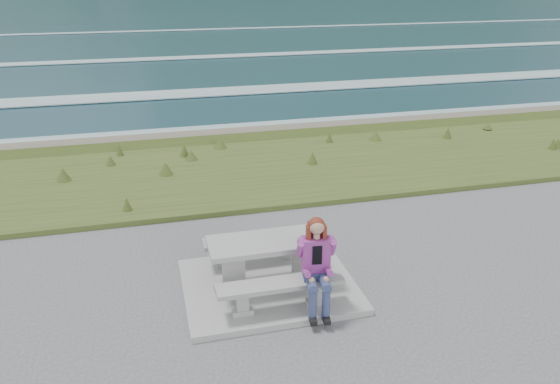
{
  "coord_description": "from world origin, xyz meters",
  "views": [
    {
      "loc": [
        -1.6,
        -7.01,
        4.65
      ],
      "look_at": [
        0.48,
        1.2,
        1.08
      ],
      "focal_mm": 35.0,
      "sensor_mm": 36.0,
      "label": 1
    }
  ],
  "objects_px": {
    "picnic_table": "(269,250)",
    "bench_landward": "(280,288)",
    "bench_seaward": "(259,242)",
    "seated_woman": "(317,279)"
  },
  "relations": [
    {
      "from": "picnic_table",
      "to": "bench_landward",
      "type": "height_order",
      "value": "picnic_table"
    },
    {
      "from": "picnic_table",
      "to": "bench_seaward",
      "type": "relative_size",
      "value": 1.0
    },
    {
      "from": "bench_landward",
      "to": "bench_seaward",
      "type": "bearing_deg",
      "value": 90.0
    },
    {
      "from": "picnic_table",
      "to": "seated_woman",
      "type": "xyz_separation_m",
      "value": [
        0.5,
        -0.83,
        -0.08
      ]
    },
    {
      "from": "picnic_table",
      "to": "bench_landward",
      "type": "xyz_separation_m",
      "value": [
        0.0,
        -0.7,
        -0.23
      ]
    },
    {
      "from": "picnic_table",
      "to": "bench_landward",
      "type": "relative_size",
      "value": 1.0
    },
    {
      "from": "seated_woman",
      "to": "picnic_table",
      "type": "bearing_deg",
      "value": 129.1
    },
    {
      "from": "picnic_table",
      "to": "bench_seaward",
      "type": "bearing_deg",
      "value": 90.0
    },
    {
      "from": "bench_seaward",
      "to": "seated_woman",
      "type": "distance_m",
      "value": 1.61
    },
    {
      "from": "picnic_table",
      "to": "seated_woman",
      "type": "height_order",
      "value": "seated_woman"
    }
  ]
}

